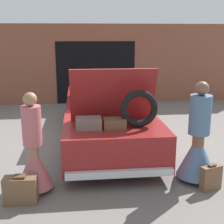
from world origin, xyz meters
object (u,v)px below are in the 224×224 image
at_px(car, 106,114).
at_px(person_left, 34,157).
at_px(suitcase_beside_left_person, 21,190).
at_px(suitcase_beside_right_person, 211,178).
at_px(person_right, 198,146).

bearing_deg(car, person_left, -118.81).
bearing_deg(person_left, suitcase_beside_left_person, -11.16).
distance_m(person_left, suitcase_beside_left_person, 0.55).
distance_m(person_left, suitcase_beside_right_person, 2.88).
xyz_separation_m(person_left, person_right, (2.73, 0.10, 0.03)).
xyz_separation_m(car, suitcase_beside_right_person, (1.47, -2.77, -0.40)).
bearing_deg(person_right, car, 18.97).
relative_size(car, suitcase_beside_right_person, 11.71).
bearing_deg(suitcase_beside_left_person, person_left, 65.83).
xyz_separation_m(car, suitcase_beside_left_person, (-1.53, -2.86, -0.39)).
bearing_deg(car, suitcase_beside_left_person, -118.23).
height_order(car, person_right, car).
relative_size(person_right, suitcase_beside_left_person, 3.44).
bearing_deg(suitcase_beside_right_person, car, 118.02).
distance_m(person_left, person_right, 2.74).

